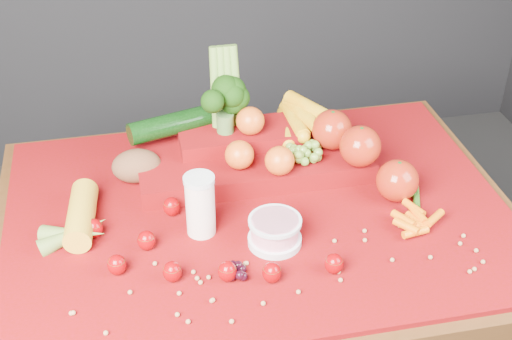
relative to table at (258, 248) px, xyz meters
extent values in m
cube|color=#38200C|center=(0.00, 0.00, 0.07)|extent=(1.10, 0.80, 0.05)
cube|color=#38200C|center=(-0.48, 0.33, -0.31)|extent=(0.06, 0.06, 0.70)
cube|color=#38200C|center=(0.48, 0.33, -0.31)|extent=(0.06, 0.06, 0.70)
cube|color=#69030E|center=(0.00, 0.00, 0.10)|extent=(1.05, 0.75, 0.01)
cylinder|color=white|center=(-0.13, -0.05, 0.17)|extent=(0.06, 0.06, 0.13)
cylinder|color=silver|center=(-0.13, -0.05, 0.24)|extent=(0.06, 0.06, 0.01)
cylinder|color=silver|center=(0.01, -0.11, 0.11)|extent=(0.11, 0.11, 0.01)
cylinder|color=pink|center=(0.01, -0.11, 0.14)|extent=(0.09, 0.09, 0.04)
cylinder|color=silver|center=(0.01, -0.11, 0.16)|extent=(0.11, 0.11, 0.01)
ellipsoid|color=#8A0006|center=(-0.24, -0.08, 0.13)|extent=(0.04, 0.04, 0.04)
cone|color=#0C4813|center=(-0.24, -0.08, 0.15)|extent=(0.03, 0.03, 0.01)
ellipsoid|color=#8A0006|center=(-0.30, -0.14, 0.13)|extent=(0.04, 0.04, 0.04)
cone|color=#0C4813|center=(-0.30, -0.14, 0.15)|extent=(0.03, 0.03, 0.01)
ellipsoid|color=#8A0006|center=(-0.20, -0.18, 0.13)|extent=(0.04, 0.04, 0.04)
cone|color=#0C4813|center=(-0.20, -0.18, 0.15)|extent=(0.03, 0.03, 0.01)
ellipsoid|color=#8A0006|center=(-0.10, -0.20, 0.13)|extent=(0.04, 0.04, 0.04)
cone|color=#0C4813|center=(-0.10, -0.20, 0.15)|extent=(0.03, 0.03, 0.01)
ellipsoid|color=#8A0006|center=(-0.02, -0.22, 0.13)|extent=(0.04, 0.04, 0.04)
cone|color=#0C4813|center=(-0.02, -0.22, 0.15)|extent=(0.03, 0.03, 0.01)
ellipsoid|color=#8A0006|center=(0.10, -0.22, 0.13)|extent=(0.04, 0.04, 0.04)
cone|color=#0C4813|center=(0.10, -0.22, 0.15)|extent=(0.03, 0.03, 0.01)
ellipsoid|color=#8A0006|center=(-0.18, 0.02, 0.13)|extent=(0.04, 0.04, 0.04)
cone|color=#0C4813|center=(-0.18, 0.02, 0.15)|extent=(0.03, 0.03, 0.01)
ellipsoid|color=#8A0006|center=(-0.34, -0.02, 0.13)|extent=(0.04, 0.04, 0.04)
cone|color=#0C4813|center=(-0.34, -0.02, 0.15)|extent=(0.03, 0.03, 0.01)
cylinder|color=yellow|center=(-0.36, 0.02, 0.13)|extent=(0.07, 0.18, 0.06)
ellipsoid|color=brown|center=(-0.24, 0.16, 0.14)|extent=(0.11, 0.08, 0.08)
cube|color=#69030E|center=(0.02, 0.15, 0.13)|extent=(0.52, 0.22, 0.04)
cube|color=#69030E|center=(0.00, 0.20, 0.17)|extent=(0.28, 0.12, 0.03)
sphere|color=maroon|center=(0.24, 0.06, 0.20)|extent=(0.09, 0.09, 0.09)
sphere|color=maroon|center=(0.30, -0.02, 0.15)|extent=(0.09, 0.09, 0.09)
sphere|color=maroon|center=(0.20, 0.14, 0.20)|extent=(0.09, 0.09, 0.09)
sphere|color=#B4450E|center=(-0.02, 0.10, 0.18)|extent=(0.06, 0.06, 0.06)
sphere|color=#B4450E|center=(0.06, 0.06, 0.18)|extent=(0.06, 0.06, 0.06)
sphere|color=#B4450E|center=(0.02, 0.18, 0.22)|extent=(0.06, 0.06, 0.06)
cylinder|color=gold|center=(0.11, 0.22, 0.17)|extent=(0.06, 0.15, 0.04)
cylinder|color=gold|center=(0.13, 0.22, 0.18)|extent=(0.04, 0.15, 0.04)
cylinder|color=gold|center=(0.15, 0.22, 0.20)|extent=(0.07, 0.15, 0.04)
cylinder|color=gold|center=(0.17, 0.22, 0.21)|extent=(0.10, 0.15, 0.04)
cylinder|color=#3F662D|center=(-0.03, 0.20, 0.21)|extent=(0.04, 0.04, 0.04)
cylinder|color=olive|center=(-0.05, 0.24, 0.26)|extent=(0.03, 0.06, 0.22)
cylinder|color=olive|center=(-0.03, 0.24, 0.26)|extent=(0.02, 0.06, 0.22)
cylinder|color=olive|center=(-0.02, 0.24, 0.26)|extent=(0.02, 0.06, 0.22)
cylinder|color=olive|center=(0.00, 0.24, 0.26)|extent=(0.03, 0.06, 0.22)
cylinder|color=black|center=(-0.14, 0.24, 0.20)|extent=(0.23, 0.11, 0.05)
camera|label=1|loc=(-0.25, -1.18, 1.02)|focal=50.00mm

